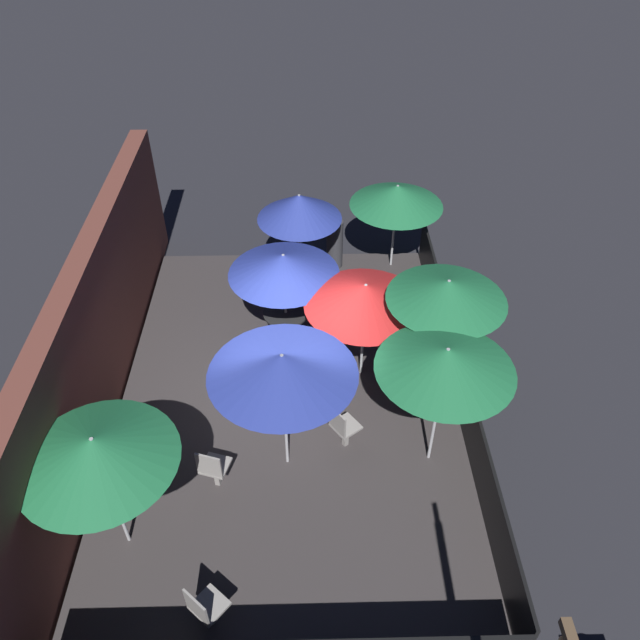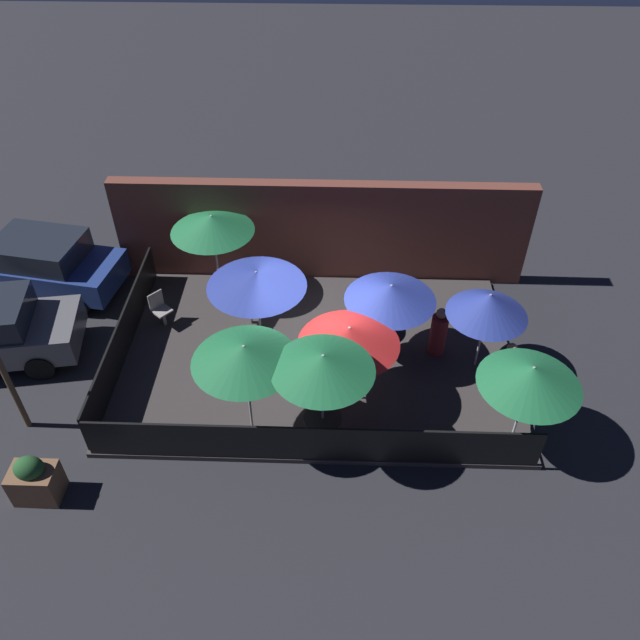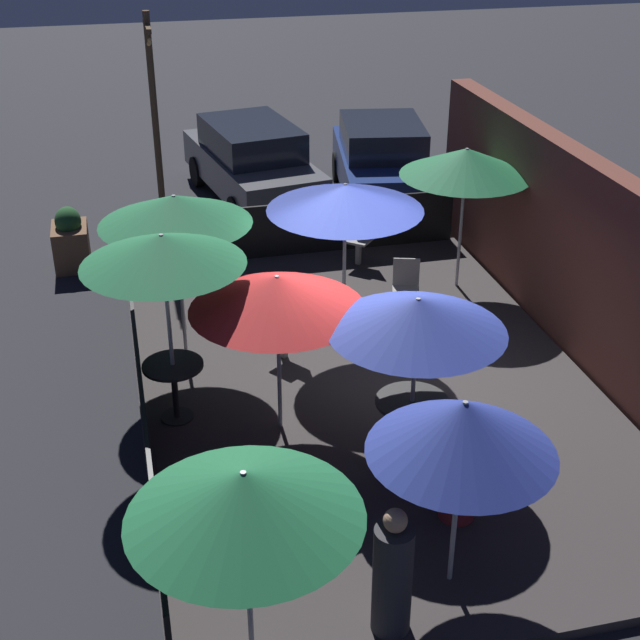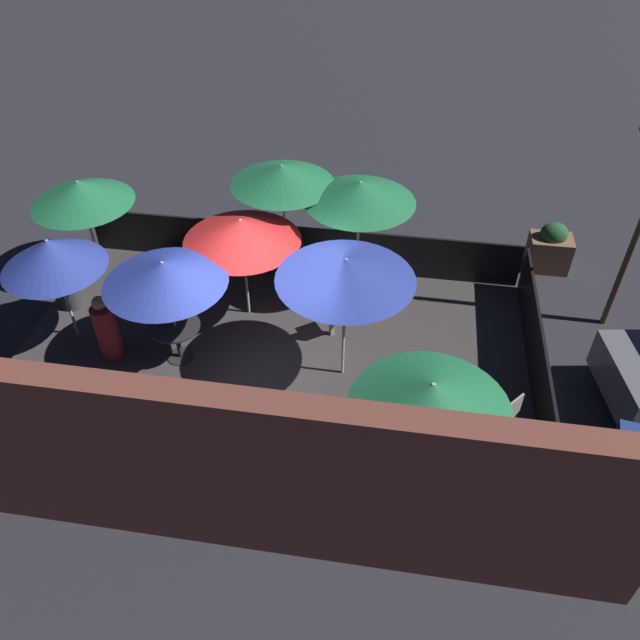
{
  "view_description": "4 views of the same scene",
  "coord_description": "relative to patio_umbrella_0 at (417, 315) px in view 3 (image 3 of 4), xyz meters",
  "views": [
    {
      "loc": [
        -7.44,
        -0.37,
        8.44
      ],
      "look_at": [
        0.97,
        -0.55,
        1.17
      ],
      "focal_mm": 35.0,
      "sensor_mm": 36.0,
      "label": 1
    },
    {
      "loc": [
        0.4,
        -10.41,
        10.37
      ],
      "look_at": [
        0.05,
        0.27,
        0.97
      ],
      "focal_mm": 35.0,
      "sensor_mm": 36.0,
      "label": 2
    },
    {
      "loc": [
        9.72,
        -2.94,
        6.47
      ],
      "look_at": [
        -0.39,
        -0.54,
        0.96
      ],
      "focal_mm": 50.0,
      "sensor_mm": 36.0,
      "label": 3
    },
    {
      "loc": [
        -2.08,
        7.52,
        7.82
      ],
      "look_at": [
        -0.89,
        -0.07,
        1.17
      ],
      "focal_mm": 35.0,
      "sensor_mm": 36.0,
      "label": 4
    }
  ],
  "objects": [
    {
      "name": "dining_table_1",
      "position": [
        -1.39,
        -2.62,
        -1.24
      ],
      "size": [
        0.76,
        0.76,
        0.78
      ],
      "color": "black",
      "rests_on": "patio_deck"
    },
    {
      "name": "patio_umbrella_0",
      "position": [
        0.0,
        0.0,
        0.0
      ],
      "size": [
        2.01,
        2.01,
        2.05
      ],
      "color": "#B2B2B7",
      "rests_on": "patio_deck"
    },
    {
      "name": "building_wall",
      "position": [
        -1.58,
        3.13,
        -0.55
      ],
      "size": [
        10.66,
        0.36,
        2.84
      ],
      "color": "brown",
      "rests_on": "ground_plane"
    },
    {
      "name": "light_post",
      "position": [
        -7.61,
        -2.27,
        0.31
      ],
      "size": [
        1.1,
        0.12,
        4.09
      ],
      "color": "brown",
      "rests_on": "ground_plane"
    },
    {
      "name": "patio_umbrella_1",
      "position": [
        -1.39,
        -2.62,
        0.45
      ],
      "size": [
        1.93,
        1.93,
        2.49
      ],
      "color": "#B2B2B7",
      "rests_on": "patio_deck"
    },
    {
      "name": "patio_umbrella_4",
      "position": [
        -2.87,
        -0.06,
        0.35
      ],
      "size": [
        2.15,
        2.15,
        2.38
      ],
      "color": "#B2B2B7",
      "rests_on": "patio_deck"
    },
    {
      "name": "patio_chair_1",
      "position": [
        -3.34,
        1.03,
        -1.34
      ],
      "size": [
        0.5,
        0.5,
        0.92
      ],
      "rotation": [
        0.0,
        0.0,
        -0.3
      ],
      "color": "gray",
      "rests_on": "patio_deck"
    },
    {
      "name": "parked_car_1",
      "position": [
        -8.72,
        2.28,
        -1.12
      ],
      "size": [
        4.1,
        2.32,
        1.62
      ],
      "rotation": [
        0.0,
        0.0,
        -0.17
      ],
      "color": "navy",
      "rests_on": "ground_plane"
    },
    {
      "name": "patio_umbrella_7",
      "position": [
        -0.9,
        -1.39,
        -0.0
      ],
      "size": [
        2.08,
        2.08,
        2.06
      ],
      "color": "#B2B2B7",
      "rests_on": "patio_deck"
    },
    {
      "name": "patio_umbrella_2",
      "position": [
        2.51,
        -2.32,
        -0.07
      ],
      "size": [
        1.98,
        1.98,
        2.0
      ],
      "color": "#B2B2B7",
      "rests_on": "patio_deck"
    },
    {
      "name": "fence_side_left",
      "position": [
        -6.07,
        -0.08,
        -1.37
      ],
      "size": [
        0.05,
        5.78,
        0.95
      ],
      "color": "black",
      "rests_on": "patio_deck"
    },
    {
      "name": "patio_umbrella_3",
      "position": [
        -2.84,
        -2.35,
        0.38
      ],
      "size": [
        2.01,
        2.01,
        2.42
      ],
      "color": "#B2B2B7",
      "rests_on": "patio_deck"
    },
    {
      "name": "dining_table_0",
      "position": [
        -0.0,
        0.0,
        -1.27
      ],
      "size": [
        0.86,
        0.86,
        0.73
      ],
      "color": "black",
      "rests_on": "patio_deck"
    },
    {
      "name": "patio_umbrella_5",
      "position": [
        2.06,
        -0.27,
        -0.05
      ],
      "size": [
        1.75,
        1.75,
        2.07
      ],
      "color": "#B2B2B7",
      "rests_on": "patio_deck"
    },
    {
      "name": "planter_box",
      "position": [
        -6.71,
        -3.93,
        -1.48
      ],
      "size": [
        0.85,
        0.6,
        1.09
      ],
      "color": "brown",
      "rests_on": "ground_plane"
    },
    {
      "name": "patron_1",
      "position": [
        1.19,
        0.13,
        -1.26
      ],
      "size": [
        0.55,
        0.55,
        1.3
      ],
      "rotation": [
        0.0,
        0.0,
        2.33
      ],
      "color": "maroon",
      "rests_on": "patio_deck"
    },
    {
      "name": "patron_0",
      "position": [
        2.51,
        -1.03,
        -1.23
      ],
      "size": [
        0.46,
        0.46,
        1.37
      ],
      "rotation": [
        0.0,
        0.0,
        0.3
      ],
      "color": "#333338",
      "rests_on": "patio_deck"
    },
    {
      "name": "fence_front",
      "position": [
        -1.58,
        -3.03,
        -1.37
      ],
      "size": [
        8.86,
        0.05,
        0.95
      ],
      "color": "black",
      "rests_on": "patio_deck"
    },
    {
      "name": "patio_umbrella_6",
      "position": [
        -4.2,
        2.21,
        0.25
      ],
      "size": [
        2.04,
        2.04,
        2.31
      ],
      "color": "#B2B2B7",
      "rests_on": "patio_deck"
    },
    {
      "name": "parked_car_0",
      "position": [
        -9.24,
        -0.32,
        -1.12
      ],
      "size": [
        4.53,
        2.4,
        1.62
      ],
      "rotation": [
        0.0,
        0.0,
        0.17
      ],
      "color": "#5B5B60",
      "rests_on": "ground_plane"
    },
    {
      "name": "patio_chair_0",
      "position": [
        -2.59,
        -0.96,
        -1.34
      ],
      "size": [
        0.56,
        0.56,
        0.92
      ],
      "rotation": [
        0.0,
        0.0,
        -0.94
      ],
      "color": "gray",
      "rests_on": "patio_deck"
    },
    {
      "name": "patio_chair_2",
      "position": [
        -5.44,
        0.91,
        -1.36
      ],
      "size": [
        0.56,
        0.56,
        0.9
      ],
      "rotation": [
        0.0,
        0.0,
        -0.72
      ],
      "color": "gray",
      "rests_on": "patio_deck"
    },
    {
      "name": "ground_plane",
      "position": [
        -1.58,
        -0.08,
        -1.97
      ],
      "size": [
        60.0,
        60.0,
        0.0
      ],
      "primitive_type": "plane",
      "color": "#26262B"
    },
    {
      "name": "patio_deck",
      "position": [
        -1.58,
        -0.08,
        -1.91
      ],
      "size": [
        9.06,
        5.98,
        0.12
      ],
      "color": "#383333",
      "rests_on": "ground_plane"
    }
  ]
}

